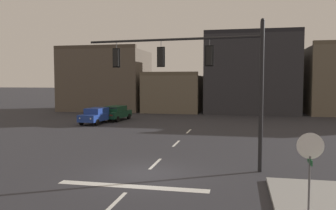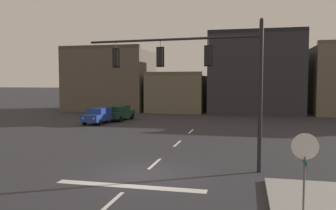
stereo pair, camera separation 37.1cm
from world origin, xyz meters
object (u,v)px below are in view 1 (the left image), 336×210
object	(u,v)px
car_lot_nearside	(116,113)
car_lot_middle	(96,115)
stop_sign	(310,156)
signal_mast_near_side	(201,69)

from	to	relation	value
car_lot_nearside	car_lot_middle	bearing A→B (deg)	-107.04
stop_sign	car_lot_nearside	world-z (taller)	stop_sign
car_lot_middle	stop_sign	bearing A→B (deg)	-53.64
stop_sign	car_lot_middle	xyz separation A→B (m)	(-16.34, 22.20, -1.29)
stop_sign	car_lot_nearside	distance (m)	29.67
car_lot_nearside	stop_sign	bearing A→B (deg)	-58.76
stop_sign	car_lot_middle	distance (m)	27.59
stop_sign	signal_mast_near_side	bearing A→B (deg)	120.90
stop_sign	car_lot_middle	size ratio (longest dim) A/B	0.62
signal_mast_near_side	car_lot_middle	size ratio (longest dim) A/B	1.97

